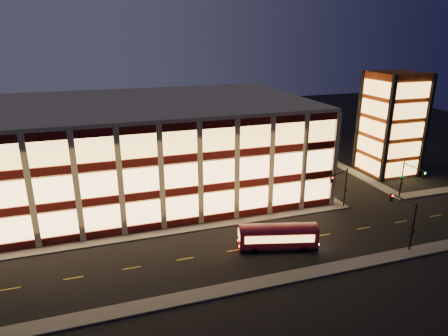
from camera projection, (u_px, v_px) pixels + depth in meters
name	position (u px, v px, depth m)	size (l,w,h in m)	color
ground	(190.00, 232.00, 51.31)	(200.00, 200.00, 0.00)	black
sidewalk_office_south	(165.00, 232.00, 51.30)	(54.00, 2.00, 0.15)	#514F4C
sidewalk_office_east	(290.00, 172.00, 73.39)	(2.00, 30.00, 0.15)	#514F4C
sidewalk_tower_south	(431.00, 192.00, 64.04)	(14.00, 2.00, 0.15)	#514F4C
sidewalk_tower_west	(341.00, 166.00, 76.65)	(2.00, 30.00, 0.15)	#514F4C
sidewalk_near	(221.00, 291.00, 39.60)	(100.00, 2.00, 0.15)	#514F4C
office_building	(146.00, 146.00, 63.33)	(50.45, 30.45, 14.50)	tan
stair_tower	(391.00, 124.00, 71.01)	(8.60, 8.60, 18.00)	#8C3814
traffic_signal_far	(341.00, 183.00, 56.78)	(3.79, 1.87, 6.00)	black
traffic_signal_right	(409.00, 176.00, 59.36)	(1.20, 4.37, 6.00)	black
traffic_signal_near	(405.00, 214.00, 47.03)	(0.32, 4.45, 6.00)	black
trolley_bus	(278.00, 235.00, 46.98)	(9.49, 4.62, 3.12)	maroon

